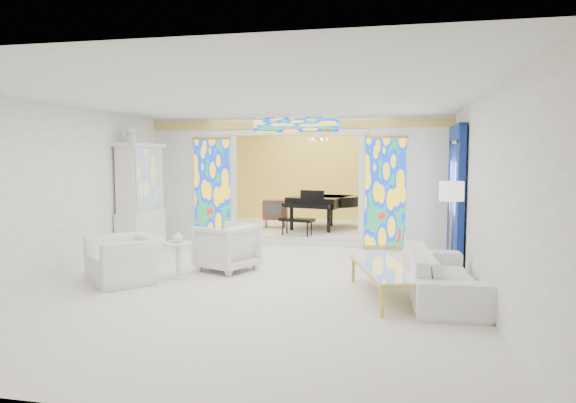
% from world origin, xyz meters
% --- Properties ---
extents(floor, '(12.00, 12.00, 0.00)m').
position_xyz_m(floor, '(0.00, 0.00, 0.00)').
color(floor, white).
rests_on(floor, ground).
extents(ceiling, '(7.00, 12.00, 0.02)m').
position_xyz_m(ceiling, '(0.00, 0.00, 3.00)').
color(ceiling, white).
rests_on(ceiling, wall_back).
extents(wall_back, '(7.00, 0.02, 3.00)m').
position_xyz_m(wall_back, '(0.00, 6.00, 1.50)').
color(wall_back, white).
rests_on(wall_back, floor).
extents(wall_front, '(7.00, 0.02, 3.00)m').
position_xyz_m(wall_front, '(0.00, -6.00, 1.50)').
color(wall_front, white).
rests_on(wall_front, floor).
extents(wall_left, '(0.02, 12.00, 3.00)m').
position_xyz_m(wall_left, '(-3.50, 0.00, 1.50)').
color(wall_left, white).
rests_on(wall_left, floor).
extents(wall_right, '(0.02, 12.00, 3.00)m').
position_xyz_m(wall_right, '(3.50, 0.00, 1.50)').
color(wall_right, white).
rests_on(wall_right, floor).
extents(partition_wall, '(7.00, 0.22, 3.00)m').
position_xyz_m(partition_wall, '(0.00, 2.00, 1.65)').
color(partition_wall, white).
rests_on(partition_wall, floor).
extents(stained_glass_left, '(0.90, 0.04, 2.40)m').
position_xyz_m(stained_glass_left, '(-2.03, 1.89, 1.30)').
color(stained_glass_left, gold).
rests_on(stained_glass_left, partition_wall).
extents(stained_glass_right, '(0.90, 0.04, 2.40)m').
position_xyz_m(stained_glass_right, '(2.03, 1.89, 1.30)').
color(stained_glass_right, gold).
rests_on(stained_glass_right, partition_wall).
extents(stained_glass_transom, '(2.00, 0.04, 0.34)m').
position_xyz_m(stained_glass_transom, '(0.00, 1.89, 2.82)').
color(stained_glass_transom, gold).
rests_on(stained_glass_transom, partition_wall).
extents(alcove_platform, '(6.80, 3.80, 0.18)m').
position_xyz_m(alcove_platform, '(0.00, 4.10, 0.09)').
color(alcove_platform, white).
rests_on(alcove_platform, floor).
extents(gold_curtain_back, '(6.70, 0.10, 2.90)m').
position_xyz_m(gold_curtain_back, '(0.00, 5.88, 1.50)').
color(gold_curtain_back, '#E3C54F').
rests_on(gold_curtain_back, wall_back).
extents(chandelier, '(0.48, 0.48, 0.30)m').
position_xyz_m(chandelier, '(0.20, 4.00, 2.55)').
color(chandelier, gold).
rests_on(chandelier, ceiling).
extents(blue_drapes, '(0.14, 1.85, 2.65)m').
position_xyz_m(blue_drapes, '(3.40, 0.70, 1.58)').
color(blue_drapes, navy).
rests_on(blue_drapes, wall_right).
extents(china_cabinet, '(0.56, 1.46, 2.72)m').
position_xyz_m(china_cabinet, '(-3.22, 0.60, 1.17)').
color(china_cabinet, white).
rests_on(china_cabinet, floor).
extents(armchair_left, '(1.54, 1.53, 0.75)m').
position_xyz_m(armchair_left, '(-2.18, -1.99, 0.38)').
color(armchair_left, white).
rests_on(armchair_left, floor).
extents(armchair_right, '(1.25, 1.24, 0.87)m').
position_xyz_m(armchair_right, '(-0.77, -0.79, 0.43)').
color(armchair_right, white).
rests_on(armchair_right, floor).
extents(sofa, '(1.13, 2.54, 0.72)m').
position_xyz_m(sofa, '(2.95, -1.91, 0.36)').
color(sofa, silver).
rests_on(sofa, floor).
extents(side_table, '(0.59, 0.59, 0.62)m').
position_xyz_m(side_table, '(-1.40, -1.55, 0.41)').
color(side_table, white).
rests_on(side_table, floor).
extents(vase, '(0.21, 0.21, 0.20)m').
position_xyz_m(vase, '(-1.40, -1.55, 0.72)').
color(vase, white).
rests_on(vase, side_table).
extents(coffee_table, '(1.18, 2.17, 0.46)m').
position_xyz_m(coffee_table, '(2.10, -2.04, 0.42)').
color(coffee_table, white).
rests_on(coffee_table, floor).
extents(floor_lamp, '(0.53, 0.53, 1.68)m').
position_xyz_m(floor_lamp, '(3.18, -0.66, 1.43)').
color(floor_lamp, gold).
rests_on(floor_lamp, floor).
extents(grand_piano, '(2.07, 2.73, 1.05)m').
position_xyz_m(grand_piano, '(0.43, 3.90, 0.89)').
color(grand_piano, black).
rests_on(grand_piano, alcove_platform).
extents(tv_console, '(0.68, 0.50, 0.74)m').
position_xyz_m(tv_console, '(-0.92, 3.70, 0.66)').
color(tv_console, brown).
rests_on(tv_console, alcove_platform).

